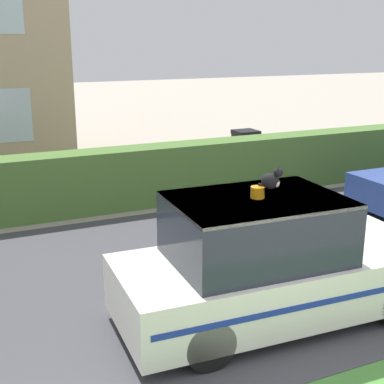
{
  "coord_description": "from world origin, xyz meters",
  "views": [
    {
      "loc": [
        -2.96,
        -2.81,
        3.35
      ],
      "look_at": [
        0.33,
        4.46,
        1.05
      ],
      "focal_mm": 50.0,
      "sensor_mm": 36.0,
      "label": 1
    }
  ],
  "objects": [
    {
      "name": "wheelie_bin",
      "position": [
        3.78,
        8.78,
        0.57
      ],
      "size": [
        0.57,
        0.56,
        1.12
      ],
      "rotation": [
        0.0,
        0.0,
        0.01
      ],
      "color": "black",
      "rests_on": "ground"
    },
    {
      "name": "cat",
      "position": [
        0.24,
        2.08,
        1.83
      ],
      "size": [
        0.25,
        0.31,
        0.27
      ],
      "rotation": [
        0.0,
        0.0,
        5.42
      ],
      "color": "black",
      "rests_on": "police_car"
    },
    {
      "name": "police_car",
      "position": [
        0.37,
        2.22,
        0.74
      ],
      "size": [
        4.03,
        1.74,
        1.71
      ],
      "rotation": [
        0.0,
        0.0,
        -0.04
      ],
      "color": "black",
      "rests_on": "road_strip"
    },
    {
      "name": "road_strip",
      "position": [
        0.0,
        3.82,
        0.01
      ],
      "size": [
        28.0,
        5.76,
        0.01
      ],
      "primitive_type": "cube",
      "color": "#424247",
      "rests_on": "ground"
    },
    {
      "name": "garden_hedge",
      "position": [
        0.47,
        7.34,
        0.61
      ],
      "size": [
        14.03,
        0.69,
        1.22
      ],
      "primitive_type": "cube",
      "color": "#4C7233",
      "rests_on": "ground"
    }
  ]
}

